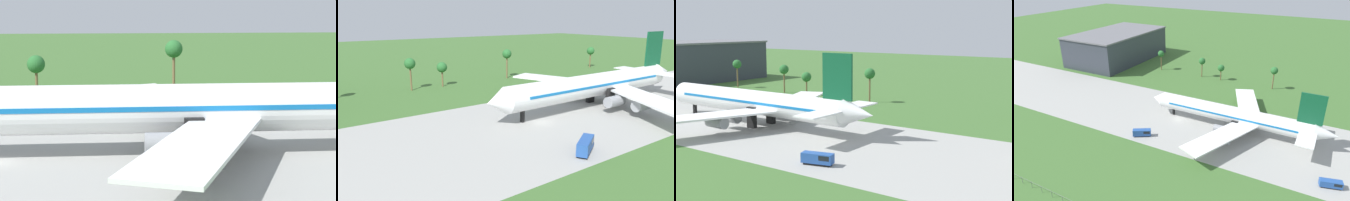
% 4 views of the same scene
% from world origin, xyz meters
% --- Properties ---
extents(ground_plane, '(600.00, 600.00, 0.00)m').
position_xyz_m(ground_plane, '(0.00, 0.00, 0.00)').
color(ground_plane, '#3D662D').
extents(taxiway_strip, '(320.00, 44.00, 0.02)m').
position_xyz_m(taxiway_strip, '(0.00, 0.00, 0.01)').
color(taxiway_strip, '#9E9E99').
rests_on(taxiway_strip, ground_plane).
extents(jet_airliner, '(70.49, 60.10, 19.40)m').
position_xyz_m(jet_airliner, '(22.61, 2.70, 5.83)').
color(jet_airliner, white).
rests_on(jet_airliner, ground_plane).
extents(baggage_tug, '(6.31, 3.44, 2.25)m').
position_xyz_m(baggage_tug, '(57.24, -15.68, 1.22)').
color(baggage_tug, black).
rests_on(baggage_tug, ground_plane).
extents(terminal_building, '(36.72, 61.20, 18.15)m').
position_xyz_m(terminal_building, '(-75.14, 55.61, 9.09)').
color(terminal_building, '#333842').
rests_on(terminal_building, ground_plane).
extents(palm_tree_row, '(117.56, 3.60, 11.52)m').
position_xyz_m(palm_tree_row, '(9.48, 50.50, 8.39)').
color(palm_tree_row, brown).
rests_on(palm_tree_row, ground_plane).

